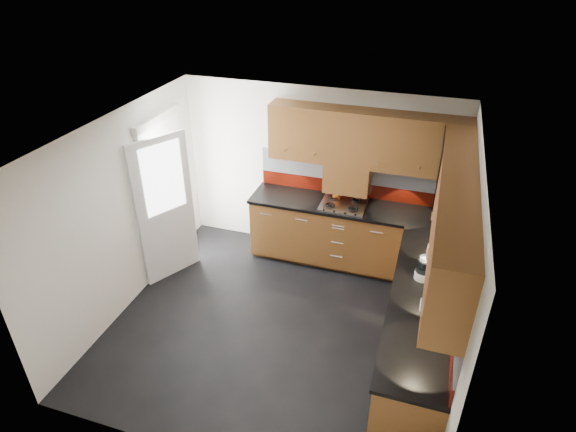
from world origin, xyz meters
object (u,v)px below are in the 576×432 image
(utensil_pot, at_px, (337,193))
(food_processor, at_px, (423,269))
(gas_hob, at_px, (343,204))
(toaster, at_px, (446,210))

(utensil_pot, bearing_deg, food_processor, -49.32)
(gas_hob, relative_size, toaster, 2.29)
(utensil_pot, bearing_deg, gas_hob, -49.95)
(gas_hob, xyz_separation_m, food_processor, (1.11, -1.29, 0.11))
(toaster, bearing_deg, food_processor, -97.47)
(toaster, bearing_deg, gas_hob, -174.43)
(utensil_pot, distance_m, food_processor, 1.91)
(utensil_pot, bearing_deg, toaster, -1.10)
(gas_hob, distance_m, toaster, 1.31)
(gas_hob, relative_size, utensil_pot, 1.55)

